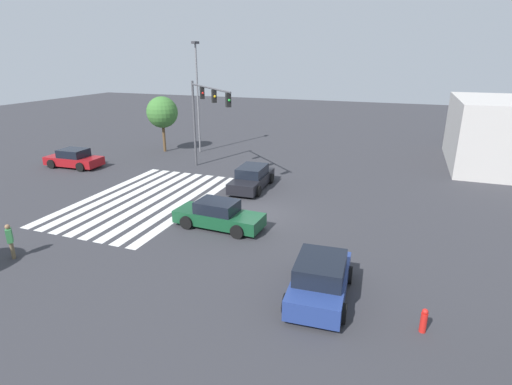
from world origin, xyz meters
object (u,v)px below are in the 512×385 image
at_px(pedestrian, 10,240).
at_px(street_light_pole_a, 197,89).
at_px(traffic_signal_mast, 204,107).
at_px(fire_hydrant, 424,320).
at_px(tree_corner_c, 162,112).
at_px(car_1, 252,178).
at_px(car_2, 219,215).
at_px(car_0, 320,279).
at_px(car_3, 74,159).

distance_m(pedestrian, street_light_pole_a, 21.97).
height_order(traffic_signal_mast, fire_hydrant, traffic_signal_mast).
height_order(tree_corner_c, fire_hydrant, tree_corner_c).
bearing_deg(tree_corner_c, traffic_signal_mast, 52.83).
relative_size(car_1, car_2, 1.02).
height_order(traffic_signal_mast, tree_corner_c, traffic_signal_mast).
distance_m(tree_corner_c, fire_hydrant, 29.56).
distance_m(car_0, car_3, 24.99).
bearing_deg(tree_corner_c, street_light_pole_a, 108.15).
bearing_deg(car_3, car_1, 177.74).
bearing_deg(car_3, car_2, 155.08).
xyz_separation_m(pedestrian, street_light_pole_a, (-21.35, -2.01, 4.77)).
bearing_deg(car_1, street_light_pole_a, -137.09).
bearing_deg(car_3, traffic_signal_mast, -172.43).
bearing_deg(car_1, traffic_signal_mast, -115.65).
relative_size(car_0, tree_corner_c, 0.85).
xyz_separation_m(car_1, street_light_pole_a, (-8.40, -8.41, 4.96)).
bearing_deg(car_0, pedestrian, 94.03).
bearing_deg(fire_hydrant, car_0, -102.40).
bearing_deg(car_2, street_light_pole_a, 123.91).
relative_size(car_3, pedestrian, 2.85).
bearing_deg(car_1, car_3, -92.24).
bearing_deg(pedestrian, car_3, 78.79).
distance_m(car_1, tree_corner_c, 14.02).
distance_m(traffic_signal_mast, car_3, 11.94).
relative_size(car_1, fire_hydrant, 5.64).
relative_size(car_2, pedestrian, 2.95).
xyz_separation_m(car_1, tree_corner_c, (-7.36, -11.57, 2.92)).
xyz_separation_m(car_1, car_3, (-0.03, -15.33, -0.02)).
xyz_separation_m(traffic_signal_mast, car_2, (8.61, 5.09, -4.36)).
distance_m(car_2, street_light_pole_a, 18.33).
bearing_deg(tree_corner_c, car_2, 41.12).
bearing_deg(car_1, car_0, 29.81).
height_order(traffic_signal_mast, car_2, traffic_signal_mast).
xyz_separation_m(car_0, tree_corner_c, (-18.57, -18.55, 2.86)).
distance_m(street_light_pole_a, fire_hydrant, 28.33).
bearing_deg(car_3, pedestrian, 122.40).
bearing_deg(car_0, car_2, 50.93).
height_order(traffic_signal_mast, street_light_pole_a, street_light_pole_a).
relative_size(pedestrian, street_light_pole_a, 0.17).
bearing_deg(tree_corner_c, car_0, 44.98).
xyz_separation_m(car_3, street_light_pole_a, (-8.37, 6.93, 4.98)).
distance_m(car_1, car_2, 6.74).
relative_size(car_1, pedestrian, 3.00).
bearing_deg(street_light_pole_a, traffic_signal_mast, 31.83).
height_order(car_3, pedestrian, pedestrian).
bearing_deg(fire_hydrant, car_3, -114.91).
relative_size(car_1, car_3, 1.05).
height_order(car_0, car_1, car_0).
bearing_deg(street_light_pole_a, car_2, 31.12).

